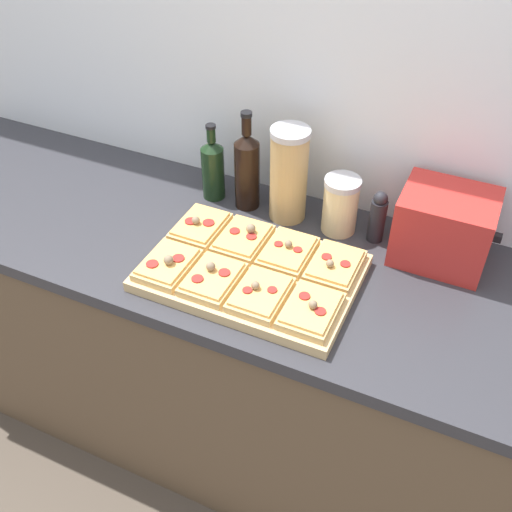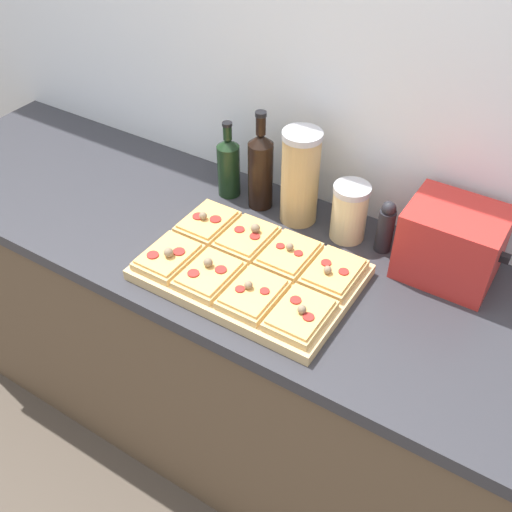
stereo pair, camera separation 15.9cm
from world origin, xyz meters
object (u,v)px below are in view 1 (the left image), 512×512
at_px(wine_bottle, 247,169).
at_px(toaster_oven, 444,227).
at_px(cutting_board, 251,273).
at_px(grain_jar_short, 340,205).
at_px(pepper_mill, 378,217).
at_px(grain_jar_tall, 289,175).
at_px(olive_oil_bottle, 213,168).

distance_m(wine_bottle, toaster_oven, 0.58).
bearing_deg(toaster_oven, cutting_board, -145.93).
bearing_deg(cutting_board, grain_jar_short, 64.16).
relative_size(wine_bottle, pepper_mill, 1.94).
height_order(cutting_board, toaster_oven, toaster_oven).
xyz_separation_m(grain_jar_short, toaster_oven, (0.29, -0.00, 0.01)).
relative_size(pepper_mill, toaster_oven, 0.60).
bearing_deg(pepper_mill, grain_jar_tall, 180.00).
relative_size(olive_oil_bottle, wine_bottle, 0.79).
xyz_separation_m(wine_bottle, grain_jar_short, (0.29, -0.00, -0.04)).
relative_size(wine_bottle, toaster_oven, 1.16).
height_order(wine_bottle, pepper_mill, wine_bottle).
xyz_separation_m(wine_bottle, grain_jar_tall, (0.13, -0.00, 0.02)).
height_order(wine_bottle, grain_jar_tall, wine_bottle).
height_order(olive_oil_bottle, grain_jar_short, olive_oil_bottle).
xyz_separation_m(cutting_board, grain_jar_tall, (-0.02, 0.30, 0.13)).
height_order(wine_bottle, grain_jar_short, wine_bottle).
relative_size(cutting_board, toaster_oven, 2.07).
bearing_deg(pepper_mill, toaster_oven, -0.72).
xyz_separation_m(olive_oil_bottle, wine_bottle, (0.12, 0.00, 0.03)).
distance_m(olive_oil_bottle, toaster_oven, 0.70).
relative_size(grain_jar_short, toaster_oven, 0.64).
distance_m(cutting_board, pepper_mill, 0.39).
xyz_separation_m(grain_jar_tall, grain_jar_short, (0.16, 0.00, -0.06)).
bearing_deg(wine_bottle, toaster_oven, -0.22).
height_order(wine_bottle, toaster_oven, wine_bottle).
distance_m(olive_oil_bottle, grain_jar_tall, 0.25).
bearing_deg(cutting_board, pepper_mill, 49.39).
bearing_deg(grain_jar_short, grain_jar_tall, 180.00).
height_order(grain_jar_tall, toaster_oven, grain_jar_tall).
xyz_separation_m(grain_jar_short, pepper_mill, (0.11, 0.00, -0.01)).
height_order(olive_oil_bottle, toaster_oven, olive_oil_bottle).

